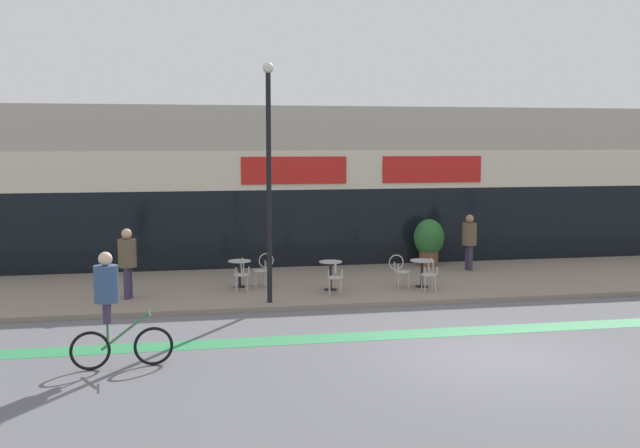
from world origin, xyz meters
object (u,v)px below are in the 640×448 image
object	(u,v)px
cafe_chair_2_near	(430,272)
cafe_chair_2_side	(400,269)
bistro_table_1	(331,270)
cafe_chair_0_side	(263,267)
lamp_post	(269,167)
bistro_table_2	(422,268)
planter_pot	(429,240)
bistro_table_0	(240,269)
pedestrian_far_end	(469,237)
cafe_chair_1_near	(335,275)
cyclist_0	(111,303)
pedestrian_near_end	(127,257)
cafe_chair_0_near	(242,272)

from	to	relation	value
cafe_chair_2_near	cafe_chair_2_side	world-z (taller)	same
bistro_table_1	cafe_chair_0_side	xyz separation A→B (m)	(-1.69, 0.85, -0.02)
bistro_table_1	lamp_post	bearing A→B (deg)	-145.83
bistro_table_2	planter_pot	xyz separation A→B (m)	(1.31, 3.23, 0.29)
bistro_table_0	pedestrian_far_end	bearing A→B (deg)	10.87
cafe_chair_1_near	cafe_chair_2_side	distance (m)	1.96
cafe_chair_2_side	planter_pot	size ratio (longest dim) A/B	0.61
cyclist_0	planter_pot	bearing A→B (deg)	39.03
cafe_chair_2_near	pedestrian_near_end	size ratio (longest dim) A/B	0.51
planter_pot	lamp_post	world-z (taller)	lamp_post
cafe_chair_1_near	cafe_chair_2_side	world-z (taller)	same
bistro_table_2	cafe_chair_1_near	size ratio (longest dim) A/B	0.81
bistro_table_2	pedestrian_near_end	xyz separation A→B (m)	(-7.65, -0.04, 0.53)
cafe_chair_0_near	planter_pot	distance (m)	6.79
cafe_chair_0_near	planter_pot	size ratio (longest dim) A/B	0.61
cafe_chair_0_near	cyclist_0	world-z (taller)	cyclist_0
bistro_table_0	planter_pot	bearing A→B (deg)	20.90
pedestrian_near_end	pedestrian_far_end	distance (m)	10.16
bistro_table_1	cyclist_0	size ratio (longest dim) A/B	0.36
cafe_chair_2_near	cafe_chair_2_side	distance (m)	0.88
pedestrian_near_end	pedestrian_far_end	xyz separation A→B (m)	(9.90, 2.29, -0.03)
lamp_post	cyclist_0	bearing A→B (deg)	-127.48
cafe_chair_1_near	planter_pot	bearing A→B (deg)	-37.04
cafe_chair_2_near	planter_pot	distance (m)	4.08
cyclist_0	pedestrian_near_end	distance (m)	5.47
bistro_table_1	planter_pot	bearing A→B (deg)	39.92
bistro_table_0	cafe_chair_2_side	size ratio (longest dim) A/B	0.80
pedestrian_far_end	cafe_chair_0_side	bearing A→B (deg)	-174.31
lamp_post	pedestrian_near_end	world-z (taller)	lamp_post
cafe_chair_0_near	cafe_chair_1_near	distance (m)	2.45
bistro_table_1	cafe_chair_2_side	distance (m)	1.87
cafe_chair_0_near	cafe_chair_1_near	size ratio (longest dim) A/B	1.00
cafe_chair_0_near	bistro_table_0	bearing A→B (deg)	-4.18
cafe_chair_1_near	pedestrian_near_end	distance (m)	5.20
cafe_chair_0_side	cafe_chair_1_near	world-z (taller)	same
bistro_table_1	bistro_table_2	distance (m)	2.49
pedestrian_near_end	cyclist_0	bearing A→B (deg)	-73.07
bistro_table_2	cafe_chair_0_near	world-z (taller)	cafe_chair_0_near
cafe_chair_0_side	bistro_table_1	bearing A→B (deg)	150.30
cafe_chair_2_near	cafe_chair_2_side	xyz separation A→B (m)	(-0.62, 0.63, 0.00)
cafe_chair_2_side	planter_pot	world-z (taller)	planter_pot
cafe_chair_1_near	lamp_post	bearing A→B (deg)	115.99
cyclist_0	pedestrian_near_end	bearing A→B (deg)	85.17
bistro_table_0	bistro_table_2	xyz separation A→B (m)	(4.81, -0.89, 0.01)
cafe_chair_1_near	pedestrian_near_end	xyz separation A→B (m)	(-5.15, 0.53, 0.52)
planter_pot	pedestrian_near_end	xyz separation A→B (m)	(-8.96, -3.27, 0.23)
cafe_chair_1_near	cafe_chair_0_near	bearing A→B (deg)	77.86
pedestrian_far_end	cyclist_0	bearing A→B (deg)	-147.93
cafe_chair_0_near	lamp_post	xyz separation A→B (m)	(0.55, -1.41, 2.76)
cafe_chair_0_near	cafe_chair_2_near	bearing A→B (deg)	-105.31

